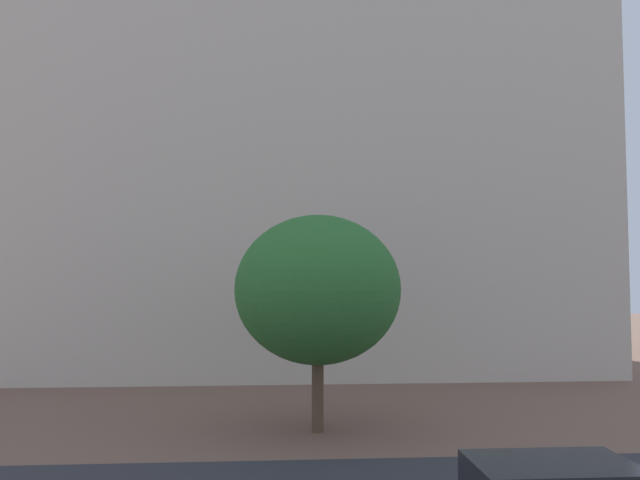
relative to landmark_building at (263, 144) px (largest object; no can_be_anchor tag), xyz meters
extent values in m
cube|color=beige|center=(0.24, 0.22, -1.62)|extent=(29.44, 15.29, 18.64)
cube|color=beige|center=(-3.32, 0.22, 5.61)|extent=(4.41, 4.41, 33.09)
cylinder|color=beige|center=(13.46, -5.92, -0.41)|extent=(2.80, 2.80, 21.07)
cube|color=black|center=(4.62, -23.21, -9.71)|extent=(2.31, 1.50, 0.52)
cylinder|color=brown|center=(1.81, -14.98, -9.94)|extent=(0.32, 0.32, 2.01)
ellipsoid|color=#2D6B2D|center=(1.81, -14.98, -7.14)|extent=(4.49, 4.49, 4.04)
camera|label=1|loc=(0.65, -32.20, -6.83)|focal=35.70mm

